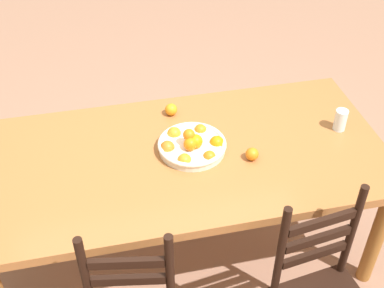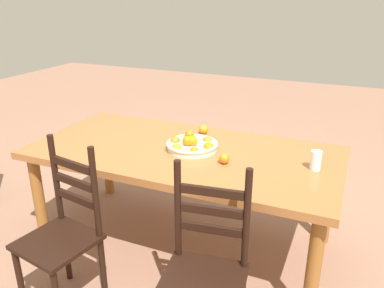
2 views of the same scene
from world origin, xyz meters
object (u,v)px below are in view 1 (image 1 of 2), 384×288
Objects in this scene: orange_loose_1 at (252,154)px; drinking_glass at (341,120)px; dining_table at (183,166)px; fruit_bowl at (192,145)px; orange_loose_0 at (171,110)px.

drinking_glass is at bearing -165.85° from orange_loose_1.
fruit_bowl is (-0.05, -0.02, 0.11)m from dining_table.
orange_loose_1 is at bearing 125.32° from orange_loose_0.
dining_table is at bearing 89.05° from orange_loose_0.
dining_table is at bearing 22.24° from fruit_bowl.
orange_loose_0 is (0.05, -0.33, -0.00)m from fruit_bowl.
dining_table is 0.37m from orange_loose_0.
fruit_bowl reaches higher than dining_table.
dining_table is at bearing 1.58° from drinking_glass.
orange_loose_0 is at bearing -54.68° from orange_loose_1.
drinking_glass reaches higher than dining_table.
orange_loose_1 is at bearing 161.46° from dining_table.
dining_table is 31.61× the size of orange_loose_1.
drinking_glass reaches higher than orange_loose_0.
fruit_bowl is 0.33m from orange_loose_0.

